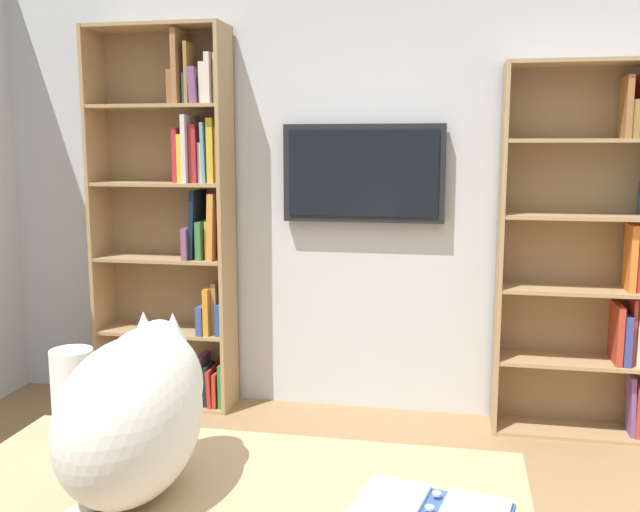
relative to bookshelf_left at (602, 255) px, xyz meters
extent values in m
cube|color=silver|center=(1.26, -0.17, 0.38)|extent=(4.52, 0.06, 2.70)
cube|color=tan|center=(0.52, 0.02, 0.01)|extent=(0.02, 0.28, 1.96)
cube|color=#93754E|center=(0.10, -0.11, 0.01)|extent=(0.86, 0.01, 1.96)
cube|color=tan|center=(0.10, 0.02, -0.96)|extent=(0.82, 0.27, 0.02)
cube|color=tan|center=(0.10, 0.02, -0.57)|extent=(0.82, 0.27, 0.02)
cube|color=tan|center=(0.10, 0.02, -0.18)|extent=(0.82, 0.27, 0.02)
cube|color=tan|center=(0.10, 0.02, 0.20)|extent=(0.82, 0.27, 0.02)
cube|color=tan|center=(0.10, 0.02, 0.59)|extent=(0.82, 0.27, 0.02)
cube|color=tan|center=(0.10, 0.02, 0.98)|extent=(0.82, 0.27, 0.02)
cube|color=#AD3D2E|center=(-0.21, 0.03, -0.81)|extent=(0.03, 0.18, 0.28)
cube|color=#774D8F|center=(-0.18, 0.03, -0.79)|extent=(0.04, 0.14, 0.32)
cube|color=silver|center=(-0.20, 0.04, -0.39)|extent=(0.04, 0.15, 0.34)
cube|color=#B73D2D|center=(-0.16, 0.02, -0.39)|extent=(0.02, 0.16, 0.35)
cube|color=#364192|center=(-0.13, 0.02, -0.43)|extent=(0.04, 0.23, 0.26)
cube|color=#B83B28|center=(-0.09, 0.01, -0.41)|extent=(0.03, 0.24, 0.31)
cube|color=#C12F38|center=(-0.17, 0.03, -0.07)|extent=(0.03, 0.15, 0.21)
cube|color=orange|center=(-0.13, 0.03, 0.00)|extent=(0.03, 0.18, 0.34)
cube|color=#BD312F|center=(-0.13, 0.02, 0.76)|extent=(0.02, 0.16, 0.32)
cube|color=olive|center=(-0.10, 0.04, 0.70)|extent=(0.04, 0.14, 0.19)
cube|color=#9F6538|center=(-0.06, 0.02, 0.76)|extent=(0.03, 0.21, 0.31)
cube|color=tan|center=(2.04, 0.02, 0.13)|extent=(0.02, 0.28, 2.20)
cube|color=tan|center=(2.82, 0.02, 0.13)|extent=(0.02, 0.28, 2.20)
cube|color=#93754E|center=(2.43, -0.11, 0.13)|extent=(0.81, 0.01, 2.20)
cube|color=tan|center=(2.43, 0.02, -0.96)|extent=(0.76, 0.27, 0.02)
cube|color=tan|center=(2.43, 0.02, -0.52)|extent=(0.76, 0.27, 0.02)
cube|color=tan|center=(2.43, 0.02, -0.09)|extent=(0.76, 0.27, 0.02)
cube|color=tan|center=(2.43, 0.02, 0.35)|extent=(0.76, 0.27, 0.02)
cube|color=tan|center=(2.43, 0.02, 0.78)|extent=(0.76, 0.27, 0.02)
cube|color=tan|center=(2.43, 0.02, 1.22)|extent=(0.76, 0.27, 0.02)
cube|color=#34803D|center=(2.07, 0.04, -0.82)|extent=(0.02, 0.18, 0.26)
cube|color=red|center=(2.10, 0.04, -0.85)|extent=(0.02, 0.19, 0.20)
cube|color=#AE2E22|center=(2.14, 0.03, -0.84)|extent=(0.03, 0.21, 0.22)
cube|color=black|center=(2.17, 0.04, -0.83)|extent=(0.04, 0.15, 0.24)
cube|color=#74467F|center=(2.21, 0.03, -0.81)|extent=(0.04, 0.19, 0.29)
cube|color=#71A09C|center=(2.25, 0.02, -0.85)|extent=(0.02, 0.13, 0.20)
cube|color=beige|center=(2.28, 0.03, -0.84)|extent=(0.03, 0.20, 0.22)
cube|color=#274B9B|center=(2.07, 0.02, -0.42)|extent=(0.03, 0.24, 0.18)
cube|color=#A37745|center=(2.11, 0.03, -0.36)|extent=(0.03, 0.13, 0.30)
cube|color=orange|center=(2.14, 0.03, -0.38)|extent=(0.03, 0.23, 0.27)
cube|color=#3A4B8D|center=(2.18, 0.04, -0.43)|extent=(0.04, 0.22, 0.17)
cube|color=#84437D|center=(2.07, 0.02, 0.07)|extent=(0.02, 0.13, 0.29)
cube|color=orange|center=(2.10, 0.04, 0.11)|extent=(0.05, 0.21, 0.38)
cube|color=gold|center=(2.14, 0.03, 0.03)|extent=(0.02, 0.12, 0.22)
cube|color=#3C7643|center=(2.18, 0.03, 0.03)|extent=(0.03, 0.20, 0.22)
cube|color=#122030|center=(2.22, 0.02, 0.12)|extent=(0.05, 0.21, 0.39)
cube|color=#844E7A|center=(2.25, 0.04, 0.01)|extent=(0.03, 0.22, 0.18)
cube|color=orange|center=(2.07, 0.03, 0.51)|extent=(0.02, 0.14, 0.31)
cube|color=gold|center=(2.10, 0.03, 0.54)|extent=(0.04, 0.17, 0.36)
cube|color=#5D94AC|center=(2.14, 0.02, 0.53)|extent=(0.03, 0.21, 0.33)
cube|color=beige|center=(2.17, 0.02, 0.47)|extent=(0.03, 0.15, 0.22)
cube|color=#AF282B|center=(2.20, 0.02, 0.52)|extent=(0.04, 0.18, 0.32)
cube|color=silver|center=(2.24, 0.03, 0.55)|extent=(0.03, 0.23, 0.38)
cube|color=yellow|center=(2.28, 0.03, 0.49)|extent=(0.03, 0.16, 0.27)
cube|color=#BA2931|center=(2.31, 0.04, 0.51)|extent=(0.03, 0.13, 0.31)
cube|color=silver|center=(2.07, 0.03, 0.93)|extent=(0.02, 0.13, 0.27)
cube|color=beige|center=(2.10, 0.04, 0.93)|extent=(0.03, 0.18, 0.27)
cube|color=beige|center=(2.14, 0.02, 0.91)|extent=(0.04, 0.16, 0.23)
cube|color=#764B7D|center=(2.19, 0.04, 0.89)|extent=(0.05, 0.19, 0.20)
cube|color=olive|center=(2.22, 0.04, 0.96)|extent=(0.02, 0.16, 0.33)
cube|color=#5E92B1|center=(2.25, 0.02, 0.88)|extent=(0.02, 0.15, 0.17)
cube|color=#9E6B44|center=(2.29, 0.02, 1.00)|extent=(0.03, 0.24, 0.40)
cube|color=#986135|center=(2.33, 0.02, 0.89)|extent=(0.04, 0.16, 0.19)
cube|color=black|center=(1.27, -0.09, 0.41)|extent=(0.91, 0.06, 0.55)
cube|color=black|center=(1.27, -0.05, 0.41)|extent=(0.84, 0.01, 0.48)
cube|color=tan|center=(1.24, 2.43, -0.23)|extent=(1.35, 0.70, 0.03)
ellipsoid|color=silver|center=(1.44, 2.48, -0.03)|extent=(0.29, 0.46, 0.36)
ellipsoid|color=silver|center=(1.44, 2.38, 0.01)|extent=(0.24, 0.25, 0.27)
sphere|color=silver|center=(1.44, 2.32, 0.09)|extent=(0.14, 0.14, 0.14)
cone|color=silver|center=(1.40, 2.32, 0.14)|extent=(0.06, 0.06, 0.07)
cone|color=silver|center=(1.48, 2.32, 0.14)|extent=(0.06, 0.06, 0.07)
cone|color=beige|center=(1.40, 2.32, 0.13)|extent=(0.03, 0.03, 0.05)
cone|color=beige|center=(1.48, 2.32, 0.13)|extent=(0.03, 0.03, 0.05)
cube|color=#335999|center=(0.88, 2.42, -0.21)|extent=(0.19, 0.25, 0.01)
cube|color=white|center=(0.88, 2.42, -0.20)|extent=(0.18, 0.23, 0.01)
cylinder|color=silver|center=(0.79, 2.43, -0.19)|extent=(0.02, 0.02, 0.01)
cylinder|color=silver|center=(0.77, 2.37, -0.19)|extent=(0.02, 0.02, 0.01)
cylinder|color=white|center=(1.72, 2.25, -0.08)|extent=(0.11, 0.11, 0.26)
camera|label=1|loc=(0.75, 3.85, 0.57)|focal=39.64mm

